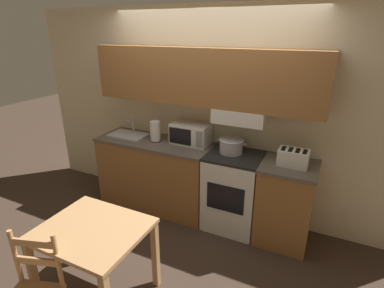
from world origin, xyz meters
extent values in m
plane|color=#3D2D23|center=(0.00, 0.00, 0.00)|extent=(16.00, 16.00, 0.00)
cube|color=beige|center=(0.00, 0.03, 1.27)|extent=(5.13, 0.05, 2.55)
cube|color=#936033|center=(0.00, -0.16, 1.77)|extent=(2.73, 0.32, 0.64)
cube|color=white|center=(0.47, -0.16, 1.37)|extent=(0.59, 0.34, 0.16)
cube|color=#936033|center=(-0.61, -0.29, 0.45)|extent=(1.51, 0.57, 0.90)
cube|color=brown|center=(-0.61, -0.29, 0.92)|extent=(1.53, 0.59, 0.04)
cube|color=#936033|center=(1.08, -0.29, 0.45)|extent=(0.57, 0.57, 0.90)
cube|color=brown|center=(1.08, -0.29, 0.92)|extent=(0.59, 0.59, 0.04)
cube|color=white|center=(0.47, -0.28, 0.45)|extent=(0.62, 0.57, 0.91)
cube|color=black|center=(0.47, -0.28, 0.92)|extent=(0.62, 0.57, 0.03)
cube|color=black|center=(0.47, -0.57, 0.52)|extent=(0.43, 0.01, 0.32)
cylinder|color=black|center=(0.33, -0.40, 0.93)|extent=(0.09, 0.09, 0.01)
cylinder|color=black|center=(0.61, -0.40, 0.93)|extent=(0.09, 0.09, 0.01)
cylinder|color=black|center=(0.33, -0.17, 0.93)|extent=(0.09, 0.09, 0.01)
cylinder|color=black|center=(0.61, -0.17, 0.93)|extent=(0.09, 0.09, 0.01)
cylinder|color=#B7BABF|center=(0.41, -0.23, 1.02)|extent=(0.27, 0.27, 0.16)
torus|color=#B7BABF|center=(0.41, -0.23, 1.09)|extent=(0.28, 0.28, 0.01)
cylinder|color=#B7BABF|center=(0.25, -0.23, 1.07)|extent=(0.05, 0.01, 0.01)
cylinder|color=#B7BABF|center=(0.56, -0.23, 1.07)|extent=(0.05, 0.01, 0.01)
cube|color=white|center=(-0.14, -0.16, 1.07)|extent=(0.47, 0.29, 0.25)
cube|color=black|center=(-0.22, -0.31, 1.07)|extent=(0.29, 0.01, 0.20)
cube|color=gray|center=(0.04, -0.31, 1.07)|extent=(0.08, 0.01, 0.20)
cube|color=white|center=(1.10, -0.28, 1.02)|extent=(0.31, 0.21, 0.17)
cube|color=black|center=(0.94, -0.28, 1.05)|extent=(0.01, 0.02, 0.02)
cube|color=black|center=(0.99, -0.28, 1.11)|extent=(0.04, 0.15, 0.01)
cube|color=black|center=(1.07, -0.28, 1.11)|extent=(0.04, 0.15, 0.01)
cube|color=black|center=(1.14, -0.28, 1.11)|extent=(0.04, 0.15, 0.01)
cube|color=black|center=(1.21, -0.28, 1.11)|extent=(0.04, 0.15, 0.01)
cube|color=#B7BABF|center=(-1.02, -0.29, 0.95)|extent=(0.51, 0.32, 0.02)
cube|color=#4C4F54|center=(-1.02, -0.30, 0.95)|extent=(0.43, 0.24, 0.01)
cylinder|color=#B7BABF|center=(-1.02, -0.16, 1.05)|extent=(0.02, 0.02, 0.18)
cylinder|color=#B7BABF|center=(-1.02, -0.22, 1.15)|extent=(0.02, 0.12, 0.02)
cylinder|color=black|center=(-0.59, -0.28, 0.94)|extent=(0.14, 0.14, 0.01)
cylinder|color=white|center=(-0.59, -0.28, 1.07)|extent=(0.13, 0.13, 0.25)
cube|color=tan|center=(-0.26, -1.82, 0.71)|extent=(0.87, 0.73, 0.04)
cube|color=tan|center=(-0.65, -2.14, 0.35)|extent=(0.06, 0.06, 0.70)
cube|color=tan|center=(-0.65, -1.49, 0.35)|extent=(0.06, 0.06, 0.70)
cube|color=tan|center=(0.14, -1.49, 0.35)|extent=(0.06, 0.06, 0.70)
cylinder|color=tan|center=(-0.61, -2.26, 0.66)|extent=(0.04, 0.04, 0.48)
cylinder|color=tan|center=(-0.28, -2.16, 0.66)|extent=(0.04, 0.04, 0.48)
cube|color=tan|center=(-0.44, -2.21, 0.80)|extent=(0.33, 0.12, 0.06)
cube|color=tan|center=(-0.44, -2.21, 0.64)|extent=(0.33, 0.12, 0.06)
camera|label=1|loc=(1.39, -3.32, 2.28)|focal=28.00mm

